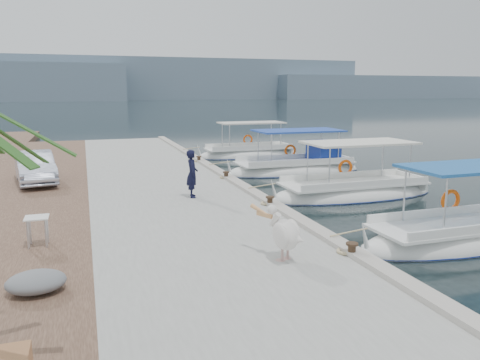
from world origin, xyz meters
name	(u,v)px	position (x,y,z in m)	size (l,w,h in m)	color
ground	(299,233)	(0.00, 0.00, 0.00)	(400.00, 400.00, 0.00)	black
concrete_quay	(171,196)	(-3.00, 5.00, 0.25)	(6.00, 40.00, 0.50)	gray
quay_curb	(240,184)	(-0.22, 5.00, 0.56)	(0.44, 40.00, 0.12)	#A49D91
cobblestone_strip	(29,207)	(-8.00, 5.00, 0.25)	(4.00, 40.00, 0.50)	#50372A
distant_hills	(165,82)	(29.61, 201.49, 7.61)	(330.00, 60.00, 18.00)	slate
fishing_caique_b	(466,239)	(4.02, -2.41, 0.12)	(6.87, 2.16, 2.83)	white
fishing_caique_c	(353,193)	(4.21, 3.77, 0.12)	(7.25, 2.46, 2.83)	white
fishing_caique_d	(296,169)	(4.42, 9.64, 0.19)	(7.46, 2.56, 2.83)	white
fishing_caique_e	(249,155)	(4.03, 15.96, 0.12)	(6.88, 2.20, 2.83)	white
mooring_bollards	(270,200)	(-0.35, 1.50, 0.69)	(0.28, 20.28, 0.33)	black
pelican	(284,233)	(-1.90, -3.18, 1.12)	(0.92, 1.52, 1.20)	tan
fisherman	(192,174)	(-2.47, 3.60, 1.35)	(0.62, 0.41, 1.69)	black
parked_car	(35,167)	(-8.01, 8.19, 1.15)	(1.37, 3.92, 1.29)	silver
tarp_bundle	(36,282)	(-7.04, -3.30, 0.70)	(1.10, 0.90, 0.40)	slate
folding_table	(37,225)	(-7.23, -0.41, 1.02)	(0.55, 0.55, 0.73)	silver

